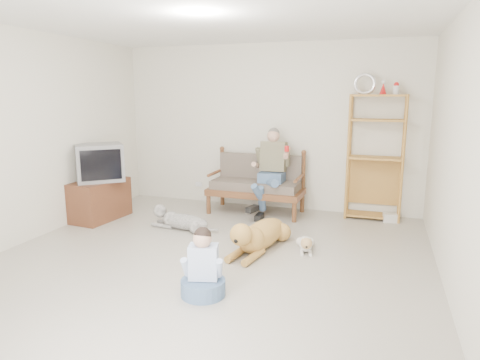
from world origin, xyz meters
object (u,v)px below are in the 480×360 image
(tv_stand, at_px, (99,200))
(etagere, at_px, (375,156))
(loveseat, at_px, (257,183))
(golden_retriever, at_px, (258,235))

(tv_stand, bearing_deg, etagere, 24.45)
(loveseat, relative_size, golden_retriever, 1.01)
(loveseat, distance_m, golden_retriever, 1.77)
(loveseat, relative_size, tv_stand, 1.60)
(etagere, bearing_deg, tv_stand, -161.15)
(golden_retriever, bearing_deg, etagere, 65.44)
(loveseat, relative_size, etagere, 0.69)
(loveseat, xyz_separation_m, golden_retriever, (0.50, -1.67, -0.30))
(tv_stand, bearing_deg, golden_retriever, -5.30)
(etagere, xyz_separation_m, tv_stand, (-3.97, -1.35, -0.67))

